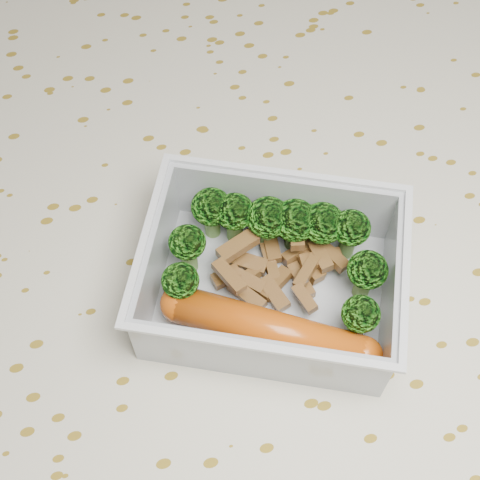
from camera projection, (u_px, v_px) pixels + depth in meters
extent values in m
plane|color=olive|center=(243.00, 476.00, 1.15)|extent=(4.00, 4.00, 0.00)
cube|color=brown|center=(246.00, 271.00, 0.53)|extent=(1.40, 0.90, 0.04)
cube|color=beige|center=(246.00, 256.00, 0.51)|extent=(1.46, 0.96, 0.01)
cube|color=silver|center=(270.00, 294.00, 0.49)|extent=(0.20, 0.18, 0.00)
cube|color=silver|center=(283.00, 202.00, 0.49)|extent=(0.15, 0.07, 0.06)
cube|color=silver|center=(258.00, 358.00, 0.43)|extent=(0.15, 0.07, 0.06)
cube|color=silver|center=(390.00, 292.00, 0.45)|extent=(0.05, 0.11, 0.06)
cube|color=silver|center=(156.00, 258.00, 0.47)|extent=(0.05, 0.11, 0.06)
cube|color=silver|center=(286.00, 173.00, 0.47)|extent=(0.16, 0.08, 0.00)
cube|color=silver|center=(258.00, 347.00, 0.40)|extent=(0.16, 0.08, 0.00)
cube|color=silver|center=(406.00, 272.00, 0.43)|extent=(0.06, 0.12, 0.00)
cube|color=silver|center=(145.00, 235.00, 0.44)|extent=(0.06, 0.12, 0.00)
cylinder|color=#608C3F|center=(212.00, 223.00, 0.50)|extent=(0.02, 0.02, 0.02)
ellipsoid|color=#3A8E1A|center=(211.00, 207.00, 0.48)|extent=(0.03, 0.03, 0.03)
cylinder|color=#608C3F|center=(235.00, 228.00, 0.50)|extent=(0.02, 0.02, 0.02)
ellipsoid|color=#3A8E1A|center=(235.00, 211.00, 0.48)|extent=(0.03, 0.03, 0.02)
cylinder|color=#608C3F|center=(267.00, 234.00, 0.50)|extent=(0.02, 0.02, 0.02)
ellipsoid|color=#3A8E1A|center=(268.00, 217.00, 0.48)|extent=(0.03, 0.03, 0.03)
cylinder|color=#608C3F|center=(293.00, 237.00, 0.50)|extent=(0.02, 0.02, 0.02)
ellipsoid|color=#3A8E1A|center=(295.00, 220.00, 0.48)|extent=(0.03, 0.03, 0.03)
cylinder|color=#608C3F|center=(319.00, 239.00, 0.49)|extent=(0.02, 0.02, 0.02)
ellipsoid|color=#3A8E1A|center=(323.00, 223.00, 0.48)|extent=(0.03, 0.03, 0.03)
cylinder|color=#608C3F|center=(347.00, 244.00, 0.49)|extent=(0.02, 0.02, 0.02)
ellipsoid|color=#3A8E1A|center=(351.00, 228.00, 0.47)|extent=(0.03, 0.03, 0.02)
cylinder|color=#608C3F|center=(189.00, 258.00, 0.48)|extent=(0.02, 0.02, 0.03)
ellipsoid|color=#3A8E1A|center=(187.00, 242.00, 0.47)|extent=(0.03, 0.03, 0.02)
cylinder|color=#608C3F|center=(363.00, 285.00, 0.47)|extent=(0.02, 0.02, 0.02)
ellipsoid|color=#3A8E1A|center=(368.00, 270.00, 0.45)|extent=(0.03, 0.03, 0.02)
cylinder|color=#608C3F|center=(183.00, 295.00, 0.47)|extent=(0.02, 0.02, 0.03)
ellipsoid|color=#3A8E1A|center=(180.00, 281.00, 0.45)|extent=(0.03, 0.03, 0.02)
cylinder|color=#608C3F|center=(356.00, 328.00, 0.46)|extent=(0.02, 0.02, 0.03)
ellipsoid|color=#3A8E1A|center=(361.00, 314.00, 0.44)|extent=(0.03, 0.03, 0.02)
cube|color=brown|center=(321.00, 259.00, 0.48)|extent=(0.03, 0.01, 0.01)
cube|color=brown|center=(229.00, 276.00, 0.46)|extent=(0.02, 0.03, 0.01)
cube|color=brown|center=(301.00, 281.00, 0.48)|extent=(0.01, 0.03, 0.01)
cube|color=brown|center=(274.00, 294.00, 0.48)|extent=(0.02, 0.03, 0.01)
cube|color=brown|center=(321.00, 256.00, 0.48)|extent=(0.01, 0.02, 0.01)
cube|color=brown|center=(226.00, 277.00, 0.48)|extent=(0.02, 0.02, 0.01)
cube|color=brown|center=(246.00, 279.00, 0.48)|extent=(0.03, 0.02, 0.01)
cube|color=brown|center=(307.00, 272.00, 0.47)|extent=(0.03, 0.03, 0.01)
cube|color=brown|center=(275.00, 283.00, 0.48)|extent=(0.03, 0.03, 0.01)
cube|color=brown|center=(298.00, 253.00, 0.49)|extent=(0.03, 0.02, 0.01)
cube|color=brown|center=(238.00, 246.00, 0.48)|extent=(0.03, 0.02, 0.01)
cube|color=brown|center=(305.00, 298.00, 0.46)|extent=(0.02, 0.02, 0.01)
cube|color=brown|center=(249.00, 263.00, 0.49)|extent=(0.03, 0.03, 0.01)
cube|color=brown|center=(333.00, 256.00, 0.48)|extent=(0.02, 0.03, 0.01)
cube|color=brown|center=(247.00, 295.00, 0.48)|extent=(0.03, 0.03, 0.01)
cube|color=brown|center=(296.00, 235.00, 0.48)|extent=(0.01, 0.02, 0.01)
cube|color=brown|center=(272.00, 247.00, 0.49)|extent=(0.01, 0.03, 0.01)
cube|color=brown|center=(250.00, 282.00, 0.48)|extent=(0.02, 0.02, 0.01)
cube|color=brown|center=(310.00, 268.00, 0.49)|extent=(0.02, 0.03, 0.01)
cube|color=brown|center=(270.00, 262.00, 0.49)|extent=(0.01, 0.03, 0.01)
cylinder|color=#B7490B|center=(269.00, 329.00, 0.45)|extent=(0.12, 0.09, 0.03)
sphere|color=#B7490B|center=(363.00, 356.00, 0.44)|extent=(0.03, 0.03, 0.03)
sphere|color=#B7490B|center=(179.00, 304.00, 0.46)|extent=(0.03, 0.03, 0.03)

